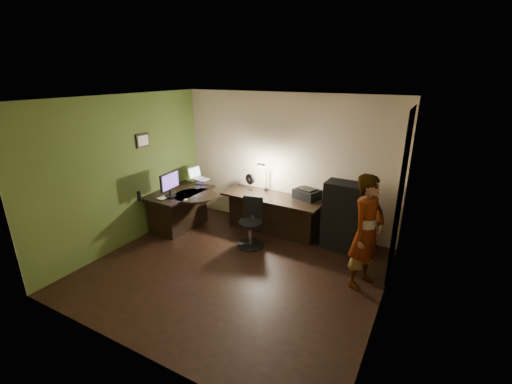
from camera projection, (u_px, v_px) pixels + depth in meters
The scene contains 27 objects.
floor at pixel (233, 270), 5.57m from camera, with size 4.50×4.00×0.01m, color black.
ceiling at pixel (229, 99), 4.67m from camera, with size 4.50×4.00×0.01m, color silver.
wall_back at pixel (286, 163), 6.78m from camera, with size 4.50×0.01×2.70m, color #C6B28F.
wall_front at pixel (125, 250), 3.46m from camera, with size 4.50×0.01×2.70m, color #C6B28F.
wall_left at pixel (125, 172), 6.14m from camera, with size 0.01×4.00×2.70m, color #C6B28F.
wall_right at pixel (390, 222), 4.10m from camera, with size 0.01×4.00×2.70m, color #C6B28F.
green_wall_overlay at pixel (126, 172), 6.13m from camera, with size 0.00×4.00×2.70m, color #465A23.
arched_doorway at pixel (400, 197), 5.08m from camera, with size 0.01×0.90×2.60m, color black.
french_door at pixel (377, 265), 3.75m from camera, with size 0.02×0.92×2.10m, color white.
framed_picture at pixel (143, 140), 6.33m from camera, with size 0.04×0.30×0.25m, color black.
desk_left at pixel (180, 210), 6.99m from camera, with size 0.84×1.36×0.78m, color black.
desk_right at pixel (272, 214), 6.80m from camera, with size 2.00×0.70×0.75m, color black.
cabinet at pixel (347, 217), 6.06m from camera, with size 0.83×0.41×1.24m, color black.
laptop_stand at pixel (201, 181), 7.31m from camera, with size 0.22×0.19×0.09m, color silver.
laptop at pixel (201, 174), 7.26m from camera, with size 0.35×0.32×0.24m, color silver.
monitor at pixel (169, 188), 6.48m from camera, with size 0.11×0.53×0.35m, color black.
mouse at pixel (186, 200), 6.32m from camera, with size 0.06×0.09×0.03m, color silver.
phone at pixel (198, 188), 6.99m from camera, with size 0.06×0.13×0.01m, color black.
pen at pixel (199, 196), 6.53m from camera, with size 0.01×0.14×0.01m, color black.
speaker at pixel (139, 196), 6.30m from camera, with size 0.07×0.07×0.18m, color black.
notepad at pixel (163, 198), 6.46m from camera, with size 0.15×0.21×0.01m, color silver.
desk_fan at pixel (250, 182), 7.00m from camera, with size 0.22×0.12×0.35m, color black.
headphones at pixel (258, 200), 6.37m from camera, with size 0.17×0.07×0.08m, color #266695.
printer at pixel (307, 194), 6.53m from camera, with size 0.45×0.35×0.20m, color black.
desk_lamp at pixel (266, 175), 6.88m from camera, with size 0.16×0.30×0.66m, color black.
office_chair at pixel (250, 223), 6.20m from camera, with size 0.51×0.51×0.91m, color black.
person at pixel (367, 232), 4.93m from camera, with size 0.62×0.41×1.73m, color #D8A88C.
Camera 1 is at (2.64, -4.06, 3.05)m, focal length 24.00 mm.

